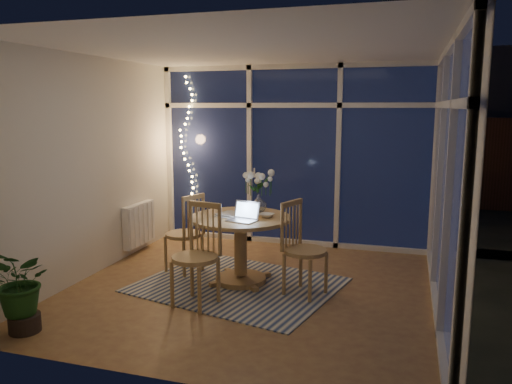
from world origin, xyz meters
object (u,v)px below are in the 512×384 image
(chair_right, at_px, (306,249))
(potted_plant, at_px, (22,291))
(dining_table, at_px, (241,250))
(laptop, at_px, (242,211))
(chair_front, at_px, (195,255))
(flower_vase, at_px, (259,203))
(chair_left, at_px, (184,232))

(chair_right, relative_size, potted_plant, 1.36)
(chair_right, bearing_deg, dining_table, 99.44)
(laptop, bearing_deg, chair_front, -106.47)
(potted_plant, bearing_deg, chair_front, 39.23)
(chair_right, relative_size, flower_vase, 4.91)
(dining_table, bearing_deg, flower_vase, 68.84)
(chair_right, distance_m, potted_plant, 2.77)
(chair_left, bearing_deg, potted_plant, 0.88)
(dining_table, xyz_separation_m, chair_right, (0.79, -0.16, 0.12))
(flower_vase, xyz_separation_m, potted_plant, (-1.58, -2.09, -0.51))
(dining_table, bearing_deg, laptop, -67.35)
(flower_vase, bearing_deg, chair_left, -170.52)
(laptop, height_order, flower_vase, laptop)
(dining_table, xyz_separation_m, potted_plant, (-1.46, -1.78, -0.01))
(dining_table, relative_size, flower_vase, 5.46)
(laptop, bearing_deg, potted_plant, -121.71)
(laptop, bearing_deg, flower_vase, 99.87)
(flower_vase, bearing_deg, dining_table, -111.16)
(chair_front, relative_size, potted_plant, 1.40)
(laptop, bearing_deg, dining_table, 125.68)
(chair_front, xyz_separation_m, laptop, (0.31, 0.55, 0.36))
(flower_vase, bearing_deg, chair_front, -107.54)
(chair_right, height_order, chair_front, chair_front)
(dining_table, xyz_separation_m, chair_front, (-0.22, -0.77, 0.14))
(laptop, distance_m, potted_plant, 2.26)
(laptop, xyz_separation_m, potted_plant, (-1.55, -1.56, -0.51))
(chair_front, bearing_deg, laptop, 72.43)
(laptop, bearing_deg, chair_left, 169.70)
(chair_left, height_order, chair_front, chair_front)
(chair_left, relative_size, flower_vase, 4.74)
(dining_table, xyz_separation_m, laptop, (0.09, -0.22, 0.50))
(chair_right, height_order, laptop, chair_right)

